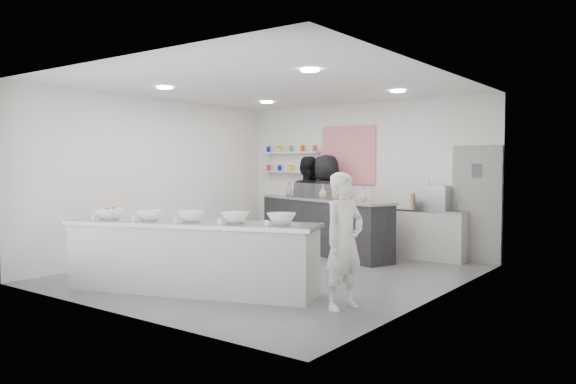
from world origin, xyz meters
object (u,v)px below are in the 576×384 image
object	(u,v)px
prep_counter	(192,257)
back_bar	(323,226)
woman_prep	(344,241)
espresso_ledge	(432,235)
staff_right	(326,203)
espresso_machine	(434,198)
staff_left	(307,203)

from	to	relation	value
prep_counter	back_bar	world-z (taller)	back_bar
woman_prep	prep_counter	bearing A→B (deg)	115.85
espresso_ledge	woman_prep	xyz separation A→B (m)	(0.50, -3.99, 0.37)
woman_prep	staff_right	distance (m)	4.54
espresso_machine	back_bar	bearing A→B (deg)	-165.40
staff_right	back_bar	bearing A→B (deg)	128.88
back_bar	staff_right	bearing A→B (deg)	128.06
prep_counter	staff_left	xyz separation A→B (m)	(-0.95, 4.17, 0.48)
back_bar	espresso_ledge	distance (m)	2.12
back_bar	espresso_ledge	size ratio (longest dim) A/B	2.84
espresso_machine	woman_prep	xyz separation A→B (m)	(0.46, -3.99, -0.31)
espresso_machine	espresso_ledge	bearing A→B (deg)	180.00
espresso_ledge	staff_left	size ratio (longest dim) A/B	0.65
back_bar	staff_right	world-z (taller)	staff_right
prep_counter	espresso_ledge	world-z (taller)	prep_counter
staff_left	staff_right	xyz separation A→B (m)	(0.47, 0.00, 0.02)
espresso_ledge	staff_left	bearing A→B (deg)	-173.59
woman_prep	staff_right	xyz separation A→B (m)	(-2.63, 3.70, 0.15)
espresso_ledge	staff_right	distance (m)	2.21
espresso_machine	woman_prep	distance (m)	4.03
back_bar	staff_left	distance (m)	0.73
woman_prep	staff_left	world-z (taller)	staff_left
staff_right	prep_counter	bearing A→B (deg)	117.04
prep_counter	staff_left	distance (m)	4.31
prep_counter	espresso_machine	xyz separation A→B (m)	(1.69, 4.47, 0.65)
back_bar	staff_right	distance (m)	0.51
espresso_machine	staff_right	distance (m)	2.19
prep_counter	espresso_machine	bearing A→B (deg)	49.50
staff_left	prep_counter	bearing A→B (deg)	85.24
staff_left	staff_right	size ratio (longest dim) A/B	0.98
woman_prep	staff_left	bearing A→B (deg)	53.34
espresso_machine	prep_counter	bearing A→B (deg)	-110.69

